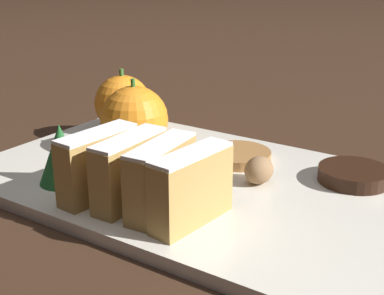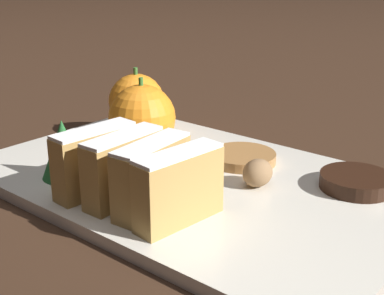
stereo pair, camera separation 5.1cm
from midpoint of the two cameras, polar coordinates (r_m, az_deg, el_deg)
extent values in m
plane|color=#382316|center=(0.53, -2.78, -4.36)|extent=(6.00, 6.00, 0.00)
cube|color=silver|center=(0.52, -2.80, -3.76)|extent=(0.27, 0.43, 0.01)
cube|color=tan|center=(0.42, -3.50, -4.55)|extent=(0.08, 0.03, 0.06)
cube|color=white|center=(0.41, -3.59, -0.70)|extent=(0.08, 0.03, 0.00)
cube|color=tan|center=(0.44, -6.62, -3.47)|extent=(0.08, 0.03, 0.06)
cube|color=white|center=(0.43, -6.77, 0.21)|extent=(0.08, 0.03, 0.00)
cube|color=tan|center=(0.46, -9.80, -2.65)|extent=(0.08, 0.03, 0.06)
cube|color=white|center=(0.45, -10.02, 0.90)|extent=(0.08, 0.02, 0.00)
cube|color=tan|center=(0.48, -12.96, -1.99)|extent=(0.08, 0.03, 0.06)
cube|color=white|center=(0.47, -13.24, 1.44)|extent=(0.08, 0.03, 0.00)
sphere|color=orange|center=(0.58, -8.68, 2.92)|extent=(0.07, 0.07, 0.07)
cylinder|color=#38702D|center=(0.57, -8.89, 6.72)|extent=(0.00, 0.01, 0.01)
sphere|color=orange|center=(0.66, -9.62, 4.63)|extent=(0.07, 0.07, 0.07)
cylinder|color=#38702D|center=(0.65, -9.81, 7.80)|extent=(0.01, 0.01, 0.01)
ellipsoid|color=#8E6B47|center=(0.50, 4.28, -2.48)|extent=(0.03, 0.03, 0.03)
cylinder|color=black|center=(0.52, 14.22, -2.89)|extent=(0.07, 0.07, 0.01)
cylinder|color=#A3703D|center=(0.56, 2.31, -0.90)|extent=(0.07, 0.07, 0.01)
cone|color=#23662D|center=(0.52, -16.55, -0.70)|extent=(0.04, 0.04, 0.06)
camera|label=1|loc=(0.03, -92.86, -1.03)|focal=50.00mm
camera|label=2|loc=(0.03, 87.14, 1.03)|focal=50.00mm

